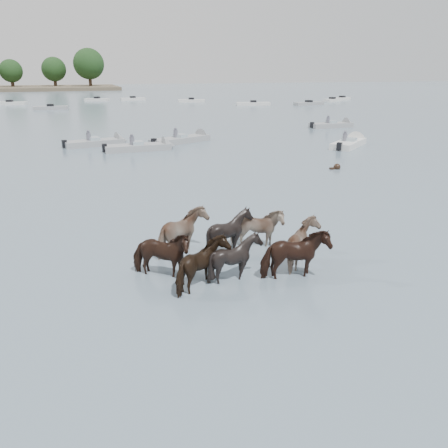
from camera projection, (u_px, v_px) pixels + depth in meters
name	position (u px, v px, depth m)	size (l,w,h in m)	color
ground	(317.00, 278.00, 13.72)	(400.00, 400.00, 0.00)	slate
pony_herd	(233.00, 247.00, 14.34)	(6.45, 4.85, 1.69)	black
swimming_pony	(336.00, 167.00, 28.75)	(0.72, 0.44, 0.44)	black
motorboat_a	(103.00, 142.00, 37.88)	(5.47, 2.68, 1.92)	gray
motorboat_b	(147.00, 147.00, 35.56)	(5.67, 1.77, 1.92)	gray
motorboat_c	(187.00, 139.00, 39.65)	(6.17, 4.18, 1.92)	gray
motorboat_d	(351.00, 143.00, 37.71)	(5.14, 4.68, 1.92)	silver
motorboat_e	(337.00, 125.00, 49.77)	(5.33, 1.68, 1.92)	gray
distant_flotilla	(98.00, 104.00, 80.66)	(102.24, 27.58, 0.93)	gray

